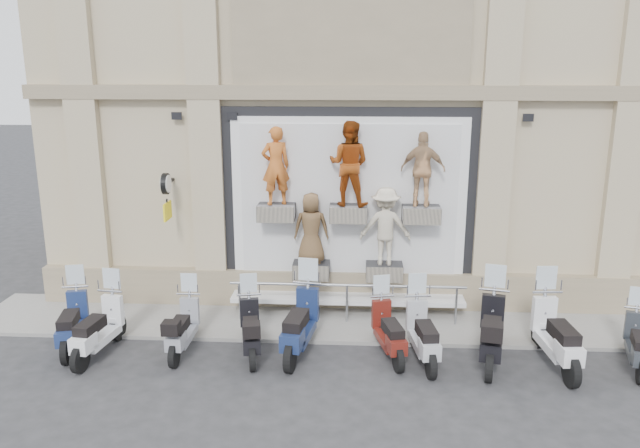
# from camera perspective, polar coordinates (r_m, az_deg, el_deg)

# --- Properties ---
(ground) EXTENTS (90.00, 90.00, 0.00)m
(ground) POSITION_cam_1_polar(r_m,az_deg,el_deg) (11.75, 2.28, -13.11)
(ground) COLOR #2B2B2D
(ground) RESTS_ON ground
(sidewalk) EXTENTS (16.00, 2.20, 0.08)m
(sidewalk) POSITION_cam_1_polar(r_m,az_deg,el_deg) (13.63, 2.46, -8.87)
(sidewalk) COLOR gray
(sidewalk) RESTS_ON ground
(building) EXTENTS (14.00, 8.60, 12.00)m
(building) POSITION_cam_1_polar(r_m,az_deg,el_deg) (17.42, 2.98, 16.31)
(building) COLOR tan
(building) RESTS_ON ground
(shop_vitrine) EXTENTS (5.60, 0.87, 4.30)m
(shop_vitrine) POSITION_cam_1_polar(r_m,az_deg,el_deg) (13.51, 2.95, 1.50)
(shop_vitrine) COLOR black
(shop_vitrine) RESTS_ON ground
(guard_rail) EXTENTS (5.06, 0.10, 0.93)m
(guard_rail) POSITION_cam_1_polar(r_m,az_deg,el_deg) (13.38, 2.47, -7.37)
(guard_rail) COLOR #9EA0A5
(guard_rail) RESTS_ON ground
(clock_sign_bracket) EXTENTS (0.10, 0.80, 1.02)m
(clock_sign_bracket) POSITION_cam_1_polar(r_m,az_deg,el_deg) (13.76, -13.86, 3.00)
(clock_sign_bracket) COLOR black
(clock_sign_bracket) RESTS_ON ground
(scooter_a) EXTENTS (0.94, 1.95, 1.52)m
(scooter_a) POSITION_cam_1_polar(r_m,az_deg,el_deg) (13.14, -21.80, -7.48)
(scooter_a) COLOR navy
(scooter_a) RESTS_ON ground
(scooter_b) EXTENTS (0.79, 1.96, 1.55)m
(scooter_b) POSITION_cam_1_polar(r_m,az_deg,el_deg) (12.65, -19.68, -8.06)
(scooter_b) COLOR white
(scooter_b) RESTS_ON ground
(scooter_c) EXTENTS (0.52, 1.74, 1.41)m
(scooter_c) POSITION_cam_1_polar(r_m,az_deg,el_deg) (12.37, -12.47, -8.39)
(scooter_c) COLOR gray
(scooter_c) RESTS_ON ground
(scooter_d) EXTENTS (0.87, 1.85, 1.45)m
(scooter_d) POSITION_cam_1_polar(r_m,az_deg,el_deg) (12.04, -6.39, -8.68)
(scooter_d) COLOR black
(scooter_d) RESTS_ON ground
(scooter_e) EXTENTS (0.93, 2.18, 1.71)m
(scooter_e) POSITION_cam_1_polar(r_m,az_deg,el_deg) (11.98, -1.84, -8.04)
(scooter_e) COLOR #15234C
(scooter_e) RESTS_ON ground
(scooter_f) EXTENTS (0.92, 1.84, 1.44)m
(scooter_f) POSITION_cam_1_polar(r_m,az_deg,el_deg) (11.99, 6.32, -8.81)
(scooter_f) COLOR #57150E
(scooter_f) RESTS_ON ground
(scooter_g) EXTENTS (0.78, 1.93, 1.53)m
(scooter_g) POSITION_cam_1_polar(r_m,az_deg,el_deg) (11.88, 9.43, -8.92)
(scooter_g) COLOR #A5A7AC
(scooter_g) RESTS_ON ground
(scooter_h) EXTENTS (1.06, 2.18, 1.70)m
(scooter_h) POSITION_cam_1_polar(r_m,az_deg,el_deg) (12.07, 15.49, -8.43)
(scooter_h) COLOR black
(scooter_h) RESTS_ON ground
(scooter_i) EXTENTS (0.78, 2.15, 1.72)m
(scooter_i) POSITION_cam_1_polar(r_m,az_deg,el_deg) (12.28, 20.87, -8.44)
(scooter_i) COLOR silver
(scooter_i) RESTS_ON ground
(scooter_j) EXTENTS (0.93, 1.77, 1.38)m
(scooter_j) POSITION_cam_1_polar(r_m,az_deg,el_deg) (12.87, 27.16, -8.86)
(scooter_j) COLOR #272B30
(scooter_j) RESTS_ON ground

